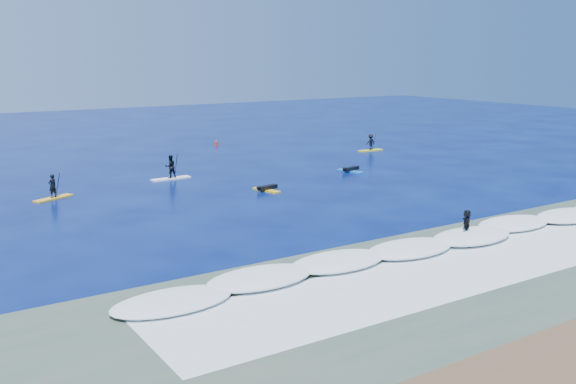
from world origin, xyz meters
TOP-DOWN VIEW (x-y plane):
  - ground at (0.00, 0.00)m, footprint 160.00×160.00m
  - shallow_water at (0.00, -14.00)m, footprint 90.00×13.00m
  - breaking_wave at (0.00, -10.00)m, footprint 40.00×6.00m
  - whitewater at (0.00, -13.00)m, footprint 34.00×5.00m
  - sup_paddler_left at (-14.34, 11.04)m, footprint 2.69×1.74m
  - sup_paddler_center at (-5.28, 13.23)m, footprint 3.02×0.87m
  - sup_paddler_right at (16.76, 16.28)m, footprint 2.65×0.73m
  - prone_paddler_near at (-1.42, 5.71)m, footprint 1.78×2.32m
  - prone_paddler_far at (8.02, 8.38)m, footprint 1.83×2.38m
  - wave_surfer at (0.93, -9.93)m, footprint 1.74×1.69m
  - marker_buoy at (5.58, 27.29)m, footprint 0.29×0.29m

SIDE VIEW (x-z plane):
  - ground at x=0.00m, z-range 0.00..0.00m
  - breaking_wave at x=0.00m, z-range -0.15..0.15m
  - whitewater at x=0.00m, z-range -0.01..0.01m
  - shallow_water at x=0.00m, z-range 0.00..0.01m
  - prone_paddler_near at x=-1.42m, z-range -0.08..0.39m
  - prone_paddler_far at x=8.02m, z-range -0.08..0.40m
  - marker_buoy at x=5.58m, z-range -0.04..0.65m
  - sup_paddler_left at x=-14.34m, z-range -0.35..1.52m
  - sup_paddler_right at x=16.76m, z-range -0.20..1.65m
  - sup_paddler_center at x=-5.28m, z-range -0.27..1.84m
  - wave_surfer at x=0.93m, z-range 0.10..1.48m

